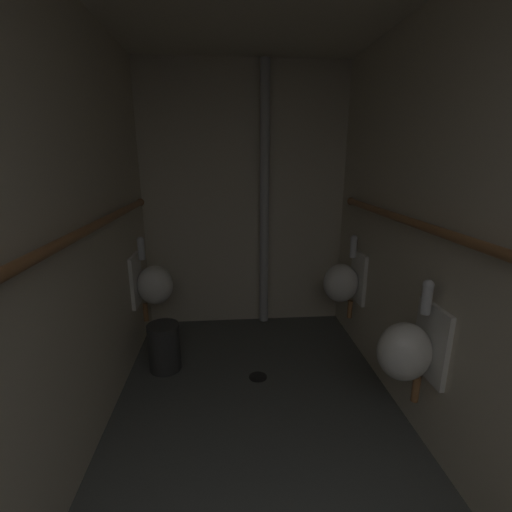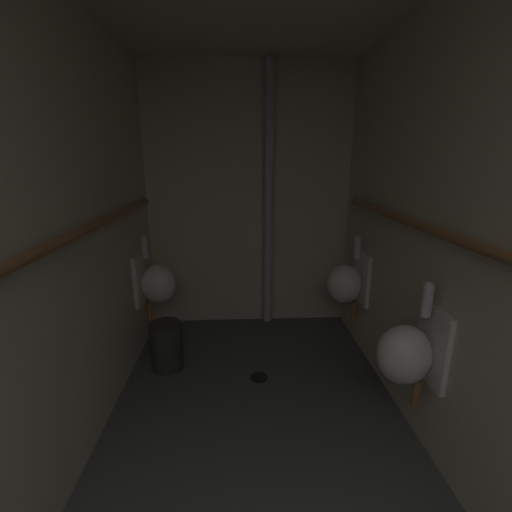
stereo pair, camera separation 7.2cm
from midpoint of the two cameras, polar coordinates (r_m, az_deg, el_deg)
name	(u,v)px [view 1 (the left image)]	position (r m, az deg, el deg)	size (l,w,h in m)	color
floor	(263,459)	(2.36, 0.08, -29.95)	(2.06, 3.65, 0.08)	#4C4F4C
wall_left	(48,248)	(1.90, -31.53, 1.15)	(0.06, 3.65, 2.50)	beige
wall_right	(461,239)	(2.05, 29.29, 2.33)	(0.06, 3.65, 2.50)	beige
wall_back	(245,200)	(3.47, -2.47, 8.95)	(2.06, 0.06, 2.50)	beige
urinal_left_mid	(152,284)	(3.17, -17.01, -4.33)	(0.32, 0.30, 0.76)	silver
urinal_right_mid	(408,350)	(2.21, 22.48, -13.82)	(0.32, 0.30, 0.76)	silver
urinal_right_far	(343,282)	(3.16, 13.28, -4.07)	(0.32, 0.30, 0.76)	silver
supply_pipe_left	(69,239)	(1.87, -28.97, 2.33)	(0.06, 2.95, 0.06)	#936038
supply_pipe_right	(444,233)	(2.00, 27.20, 3.25)	(0.06, 2.81, 0.06)	#936038
standpipe_back_wall	(264,202)	(3.38, 0.74, 8.77)	(0.09, 0.09, 2.45)	#B2B2B2
floor_drain	(258,377)	(2.90, -0.43, -18.92)	(0.14, 0.14, 0.01)	black
waste_bin	(164,347)	(3.00, -15.28, -14.00)	(0.25, 0.25, 0.39)	#2D2D2D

